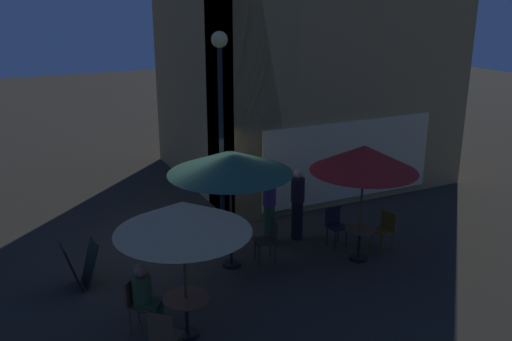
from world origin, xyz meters
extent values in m
plane|color=#312D24|center=(0.00, 0.00, 0.00)|extent=(60.00, 60.00, 0.00)
cube|color=tan|center=(4.99, 1.72, 4.48)|extent=(7.33, 1.76, 8.95)
cube|color=tan|center=(2.20, 4.03, 4.48)|extent=(1.76, 6.39, 8.95)
cube|color=beige|center=(4.63, 0.80, 1.25)|extent=(5.13, 0.08, 2.10)
cylinder|color=black|center=(0.62, -0.08, 2.23)|extent=(0.10, 0.10, 4.47)
sphere|color=#FDDC7B|center=(0.62, -0.08, 4.57)|extent=(0.34, 0.34, 0.34)
cube|color=black|center=(-2.41, -0.63, 0.47)|extent=(0.32, 0.57, 0.91)
cube|color=black|center=(-2.77, -0.65, 0.47)|extent=(0.32, 0.57, 0.91)
cylinder|color=black|center=(-1.29, -3.10, 0.01)|extent=(0.40, 0.40, 0.03)
cylinder|color=black|center=(-1.29, -3.10, 0.35)|extent=(0.06, 0.06, 0.69)
cylinder|color=brown|center=(-1.29, -3.10, 0.71)|extent=(0.77, 0.77, 0.03)
cylinder|color=black|center=(2.95, -2.02, 0.01)|extent=(0.40, 0.40, 0.03)
cylinder|color=black|center=(2.95, -2.02, 0.35)|extent=(0.06, 0.06, 0.69)
cylinder|color=#483C27|center=(2.95, -2.02, 0.71)|extent=(0.63, 0.63, 0.03)
cylinder|color=black|center=(0.38, -1.11, 0.01)|extent=(0.40, 0.40, 0.03)
cylinder|color=black|center=(0.38, -1.11, 0.36)|extent=(0.06, 0.06, 0.72)
cylinder|color=#4D3A2B|center=(0.38, -1.11, 0.74)|extent=(0.73, 0.73, 0.03)
cylinder|color=black|center=(-1.29, -3.10, 0.03)|extent=(0.36, 0.36, 0.06)
cylinder|color=#48321D|center=(-1.29, -3.10, 1.17)|extent=(0.05, 0.05, 2.35)
cone|color=tan|center=(-1.29, -3.10, 2.15)|extent=(2.19, 2.19, 0.51)
cylinder|color=black|center=(2.95, -2.02, 0.03)|extent=(0.36, 0.36, 0.06)
cylinder|color=#483620|center=(2.95, -2.02, 1.24)|extent=(0.05, 0.05, 2.49)
cone|color=#A51B18|center=(2.95, -2.02, 2.27)|extent=(2.22, 2.22, 0.54)
cylinder|color=black|center=(0.38, -1.11, 0.03)|extent=(0.36, 0.36, 0.06)
cylinder|color=#453E25|center=(0.38, -1.11, 1.23)|extent=(0.05, 0.05, 2.46)
cone|color=#29543D|center=(0.38, -1.11, 2.28)|extent=(2.52, 2.52, 0.47)
cube|color=brown|center=(-1.82, -3.67, 0.49)|extent=(0.56, 0.56, 0.03)
cube|color=brown|center=(-1.94, -3.81, 0.73)|extent=(0.32, 0.30, 0.46)
cylinder|color=brown|center=(-1.66, -2.58, 0.23)|extent=(0.03, 0.03, 0.46)
cylinder|color=brown|center=(-1.87, -2.83, 0.23)|extent=(0.03, 0.03, 0.46)
cylinder|color=brown|center=(-1.92, -2.36, 0.23)|extent=(0.03, 0.03, 0.46)
cylinder|color=brown|center=(-2.13, -2.62, 0.23)|extent=(0.03, 0.03, 0.46)
cube|color=brown|center=(-1.89, -2.60, 0.48)|extent=(0.60, 0.60, 0.04)
cube|color=brown|center=(-2.04, -2.47, 0.72)|extent=(0.30, 0.35, 0.44)
cylinder|color=#554015|center=(3.54, -2.08, 0.23)|extent=(0.03, 0.03, 0.46)
cylinder|color=#554015|center=(3.48, -1.76, 0.23)|extent=(0.03, 0.03, 0.46)
cylinder|color=#554015|center=(3.86, -2.02, 0.23)|extent=(0.03, 0.03, 0.46)
cylinder|color=#554015|center=(3.80, -1.70, 0.23)|extent=(0.03, 0.03, 0.46)
cube|color=#554015|center=(3.67, -1.89, 0.47)|extent=(0.47, 0.47, 0.04)
cube|color=#554015|center=(3.85, -1.85, 0.69)|extent=(0.11, 0.41, 0.39)
cylinder|color=black|center=(3.08, -1.38, 0.22)|extent=(0.03, 0.03, 0.44)
cylinder|color=black|center=(2.77, -1.40, 0.22)|extent=(0.03, 0.03, 0.44)
cylinder|color=black|center=(3.06, -1.07, 0.22)|extent=(0.03, 0.03, 0.44)
cylinder|color=black|center=(2.75, -1.09, 0.22)|extent=(0.03, 0.03, 0.44)
cube|color=black|center=(2.91, -1.24, 0.45)|extent=(0.40, 0.40, 0.04)
cube|color=black|center=(2.91, -1.06, 0.67)|extent=(0.39, 0.06, 0.40)
cylinder|color=#25271F|center=(0.90, -1.38, 0.23)|extent=(0.03, 0.03, 0.46)
cylinder|color=#25271F|center=(0.96, -1.04, 0.23)|extent=(0.03, 0.03, 0.46)
cylinder|color=#25271F|center=(1.23, -1.44, 0.23)|extent=(0.03, 0.03, 0.46)
cylinder|color=#25271F|center=(1.30, -1.11, 0.23)|extent=(0.03, 0.03, 0.46)
cube|color=#25271F|center=(1.10, -1.24, 0.48)|extent=(0.50, 0.50, 0.04)
cube|color=#25271F|center=(1.29, -1.28, 0.72)|extent=(0.12, 0.43, 0.44)
cube|color=#24402A|center=(-1.79, -2.69, 0.49)|extent=(0.49, 0.49, 0.14)
cylinder|color=#24402A|center=(-1.66, -2.79, 0.24)|extent=(0.14, 0.14, 0.49)
cylinder|color=#334A2A|center=(-1.89, -2.60, 0.75)|extent=(0.33, 0.33, 0.52)
sphere|color=#8F674B|center=(-1.89, -2.60, 1.11)|extent=(0.22, 0.22, 0.22)
cylinder|color=black|center=(2.30, -0.51, 0.46)|extent=(0.27, 0.27, 0.92)
cylinder|color=black|center=(2.30, -0.51, 1.20)|extent=(0.31, 0.31, 0.56)
sphere|color=tan|center=(2.30, -0.51, 1.58)|extent=(0.21, 0.21, 0.21)
cylinder|color=#294D2D|center=(1.62, -0.42, 0.46)|extent=(0.26, 0.26, 0.92)
cylinder|color=#52336B|center=(1.62, -0.42, 1.23)|extent=(0.30, 0.30, 0.62)
sphere|color=#936B4E|center=(1.62, -0.42, 1.63)|extent=(0.20, 0.20, 0.20)
camera|label=1|loc=(-3.81, -10.92, 5.50)|focal=39.47mm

